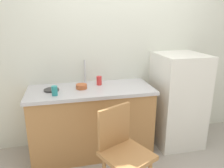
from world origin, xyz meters
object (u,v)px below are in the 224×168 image
Objects in this scene: chair at (123,150)px; cup_red at (99,81)px; refrigerator at (177,99)px; hotplate at (51,90)px; terracotta_bowl at (81,86)px; cup_teal at (55,91)px.

chair is 8.10× the size of cup_red.
cup_red is at bearing 173.04° from refrigerator.
chair is (-0.98, -0.79, -0.12)m from refrigerator.
hotplate is 1.55× the size of cup_red.
hotplate is (-0.35, 0.00, -0.02)m from terracotta_bowl.
chair is 5.24× the size of hotplate.
terracotta_bowl is 1.20× the size of cup_red.
cup_red is (0.54, 0.28, 0.00)m from cup_teal.
refrigerator is 1.26m from chair.
terracotta_bowl is (-1.27, 0.02, 0.27)m from refrigerator.
cup_teal is at bearing -152.78° from cup_red.
refrigerator is at bearing -0.97° from terracotta_bowl.
refrigerator reaches higher than cup_teal.
cup_teal is (0.04, -0.17, 0.04)m from hotplate.
cup_teal is 0.97× the size of cup_red.
cup_teal is at bearing -76.23° from hotplate.
chair is 0.94m from terracotta_bowl.
terracotta_bowl is 0.26m from cup_red.
refrigerator is 1.61m from cup_teal.
cup_red reaches higher than cup_teal.
refrigerator is 11.58× the size of cup_teal.
refrigerator is 1.63m from hotplate.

